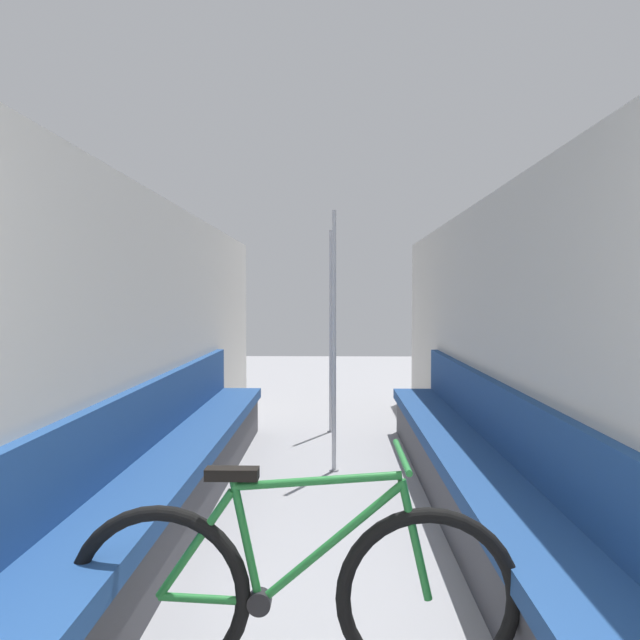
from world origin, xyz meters
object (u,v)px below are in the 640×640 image
bench_seat_row_right (476,480)px  bench_seat_row_left (170,478)px  grab_pole_far (331,334)px  bicycle (293,593)px  grab_pole_near (334,345)px

bench_seat_row_right → bench_seat_row_left: bearing=180.0°
bench_seat_row_left → grab_pole_far: bearing=69.8°
bench_seat_row_left → bench_seat_row_right: bearing=0.0°
bench_seat_row_right → bicycle: bearing=-122.4°
bicycle → bench_seat_row_right: bearing=71.5°
bench_seat_row_left → bicycle: size_ratio=3.29×
bench_seat_row_right → grab_pole_far: size_ratio=2.55×
bench_seat_row_right → grab_pole_near: 1.75m
grab_pole_far → bicycle: bearing=-91.5°
bench_seat_row_right → grab_pole_near: size_ratio=2.55×
bench_seat_row_right → grab_pole_far: bearing=108.7°
bench_seat_row_right → bicycle: bench_seat_row_right is taller
bench_seat_row_left → grab_pole_near: grab_pole_near is taller
bench_seat_row_right → bicycle: size_ratio=3.29×
bench_seat_row_left → grab_pole_near: 1.83m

